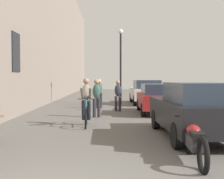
# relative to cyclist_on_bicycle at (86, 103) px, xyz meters

# --- Properties ---
(building_facade_left) EXTENTS (0.54, 68.00, 11.48)m
(building_facade_left) POSITION_rel_cyclist_on_bicycle_xyz_m (-3.47, 7.17, 4.93)
(building_facade_left) COLOR gray
(building_facade_left) RESTS_ON ground_plane
(cyclist_on_bicycle) EXTENTS (0.52, 1.76, 1.74)m
(cyclist_on_bicycle) POSITION_rel_cyclist_on_bicycle_xyz_m (0.00, 0.00, 0.00)
(cyclist_on_bicycle) COLOR black
(cyclist_on_bicycle) RESTS_ON ground_plane
(pedestrian_near) EXTENTS (0.35, 0.25, 1.66)m
(pedestrian_near) POSITION_rel_cyclist_on_bicycle_xyz_m (0.29, 2.36, 0.13)
(pedestrian_near) COLOR #26262D
(pedestrian_near) RESTS_ON ground_plane
(pedestrian_mid) EXTENTS (0.36, 0.27, 1.60)m
(pedestrian_mid) POSITION_rel_cyclist_on_bicycle_xyz_m (1.30, 4.79, 0.09)
(pedestrian_mid) COLOR #26262D
(pedestrian_mid) RESTS_ON ground_plane
(pedestrian_far) EXTENTS (0.35, 0.26, 1.65)m
(pedestrian_far) POSITION_rel_cyclist_on_bicycle_xyz_m (0.28, 6.40, 0.12)
(pedestrian_far) COLOR #26262D
(pedestrian_far) RESTS_ON ground_plane
(pedestrian_furthest) EXTENTS (0.37, 0.29, 1.66)m
(pedestrian_furthest) POSITION_rel_cyclist_on_bicycle_xyz_m (0.26, 7.93, 0.13)
(pedestrian_furthest) COLOR #26262D
(pedestrian_furthest) RESTS_ON ground_plane
(street_lamp) EXTENTS (0.32, 0.32, 4.90)m
(street_lamp) POSITION_rel_cyclist_on_bicycle_xyz_m (1.61, 8.96, 2.30)
(street_lamp) COLOR black
(street_lamp) RESTS_ON ground_plane
(parked_car_nearest) EXTENTS (1.94, 4.48, 1.58)m
(parked_car_nearest) POSITION_rel_cyclist_on_bicycle_xyz_m (3.26, -2.28, 0.01)
(parked_car_nearest) COLOR black
(parked_car_nearest) RESTS_ON ground_plane
(parked_car_second) EXTENTS (1.81, 4.09, 1.44)m
(parked_car_second) POSITION_rel_cyclist_on_bicycle_xyz_m (3.15, 3.80, -0.06)
(parked_car_second) COLOR maroon
(parked_car_second) RESTS_ON ground_plane
(parked_car_third) EXTENTS (1.89, 4.46, 1.59)m
(parked_car_third) POSITION_rel_cyclist_on_bicycle_xyz_m (3.31, 9.32, 0.01)
(parked_car_third) COLOR beige
(parked_car_third) RESTS_ON ground_plane
(parked_motorcycle) EXTENTS (0.62, 2.15, 0.92)m
(parked_motorcycle) POSITION_rel_cyclist_on_bicycle_xyz_m (2.54, -4.75, -0.41)
(parked_motorcycle) COLOR black
(parked_motorcycle) RESTS_ON ground_plane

